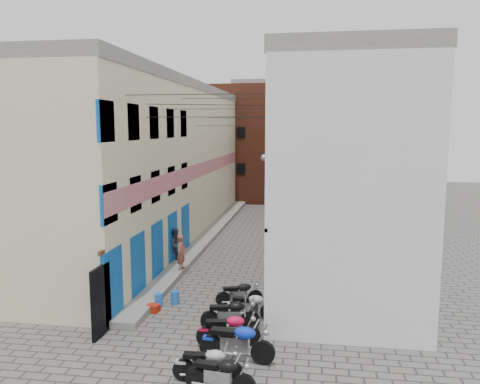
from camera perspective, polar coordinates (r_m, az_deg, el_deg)
The scene contains 21 objects.
ground at distance 15.35m, azimuth -6.83°, elevation -16.85°, with size 90.00×90.00×0.00m, color #5D5A58.
plinth at distance 27.78m, azimuth -3.71°, elevation -5.23°, with size 0.90×26.00×0.25m, color slate.
building_left at distance 27.87m, azimuth -9.72°, elevation 3.82°, with size 5.10×27.00×9.00m.
building_right at distance 26.50m, azimuth 11.29°, elevation 3.59°, with size 5.94×26.00×9.00m.
building_far_brick_left at distance 41.85m, azimuth 0.76°, elevation 5.92°, with size 6.00×6.00×10.00m, color brown.
building_far_brick_right at distance 43.49m, azimuth 7.69°, elevation 4.61°, with size 5.00×6.00×8.00m, color brown.
building_far_concrete at distance 47.58m, azimuth 4.18°, elevation 6.74°, with size 8.00×5.00×11.00m, color slate.
far_shopfront at distance 39.15m, azimuth 3.08°, elevation 0.20°, with size 2.00×0.30×2.40m, color black.
overhead_wires at distance 21.42m, azimuth -1.58°, elevation 9.78°, with size 5.80×13.02×1.32m.
motorcycle_a at distance 12.14m, azimuth -2.48°, elevation -21.13°, with size 0.57×1.79×1.04m, color black, non-canonical shape.
motorcycle_b at distance 12.58m, azimuth -3.94°, elevation -20.00°, with size 0.58×1.82×1.05m, color #AAAAAF, non-canonical shape.
motorcycle_c at distance 13.47m, azimuth -0.38°, elevation -17.57°, with size 0.68×2.14×1.24m, color #0C2CC1, non-canonical shape.
motorcycle_d at distance 14.34m, azimuth -1.42°, elevation -16.23°, with size 0.60×1.91×1.11m, color #C50E39, non-canonical shape.
motorcycle_e at distance 15.40m, azimuth -1.21°, elevation -14.48°, with size 0.60×1.91×1.10m, color black, non-canonical shape.
motorcycle_f at distance 16.19m, azimuth 1.29°, elevation -13.51°, with size 0.55×1.75×1.02m, color silver, non-canonical shape.
motorcycle_g at distance 17.27m, azimuth -0.08°, elevation -12.13°, with size 0.55×1.73×1.00m, color black, non-canonical shape.
person_a at distance 20.68m, azimuth -7.14°, elevation -7.29°, with size 0.56×0.37×1.55m, color #9D4B39.
person_b at distance 22.02m, azimuth -7.76°, elevation -6.40°, with size 0.74×0.58×1.53m, color #333B4D.
water_jug_near at distance 17.60m, azimuth -9.90°, elevation -12.79°, with size 0.30×0.30×0.46m, color blue.
water_jug_far at distance 17.68m, azimuth -7.94°, elevation -12.61°, with size 0.31×0.31×0.49m, color blue.
red_crate at distance 17.13m, azimuth -10.52°, elevation -13.77°, with size 0.42×0.31×0.26m, color #B4200C.
Camera 1 is at (3.84, -13.42, 6.40)m, focal length 35.00 mm.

